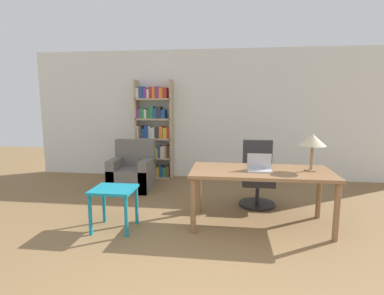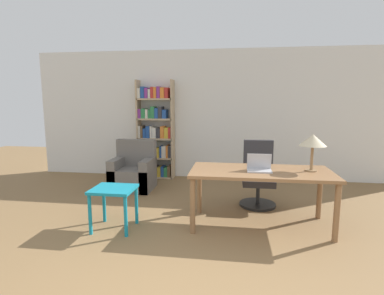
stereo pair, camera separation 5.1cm
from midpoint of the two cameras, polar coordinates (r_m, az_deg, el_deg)
wall_back at (r=6.38m, az=4.67°, el=6.19°), size 8.00×0.06×2.70m
desk at (r=4.03m, az=12.61°, el=-5.48°), size 1.82×0.84×0.75m
laptop at (r=3.96m, az=12.36°, el=-3.66°), size 0.31×0.21×0.22m
table_lamp at (r=4.11m, az=21.66°, el=1.17°), size 0.34×0.34×0.47m
office_chair at (r=4.91m, az=12.06°, el=-5.61°), size 0.57×0.57×1.02m
side_table_blue at (r=4.00m, az=-15.03°, el=-8.88°), size 0.53×0.48×0.55m
armchair at (r=5.75m, az=-11.53°, el=-4.81°), size 0.75×0.66×0.91m
bookshelf at (r=6.43m, az=-7.47°, el=2.59°), size 0.78×0.28×2.08m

